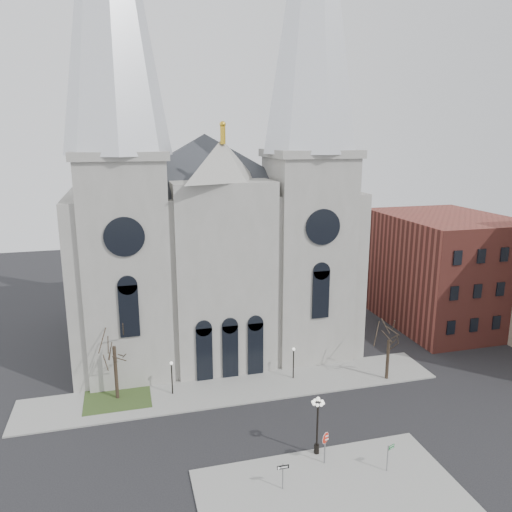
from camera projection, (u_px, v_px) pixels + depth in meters
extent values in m
plane|color=black|center=(268.00, 458.00, 37.68)|extent=(160.00, 160.00, 0.00)
cube|color=gray|center=(332.00, 495.00, 33.73)|extent=(18.00, 10.00, 0.14)
cube|color=gray|center=(236.00, 388.00, 47.99)|extent=(40.00, 6.00, 0.14)
cube|color=#33491F|center=(118.00, 398.00, 46.14)|extent=(6.00, 5.00, 0.18)
cube|color=gray|center=(207.00, 262.00, 59.98)|extent=(30.00, 24.00, 18.00)
pyramid|color=#2D3035|center=(204.00, 134.00, 56.48)|extent=(33.00, 26.40, 6.00)
cube|color=gray|center=(126.00, 269.00, 49.13)|extent=(8.00, 8.00, 22.00)
cylinder|color=black|center=(124.00, 237.00, 44.39)|extent=(3.60, 0.30, 3.60)
cube|color=gray|center=(307.00, 257.00, 53.94)|extent=(8.00, 8.00, 22.00)
cylinder|color=black|center=(323.00, 227.00, 49.21)|extent=(3.60, 0.30, 3.60)
cube|color=gray|center=(224.00, 278.00, 50.42)|extent=(10.00, 5.00, 19.50)
pyramid|color=gray|center=(222.00, 160.00, 47.67)|extent=(11.00, 5.00, 4.00)
cube|color=brown|center=(443.00, 269.00, 64.30)|extent=(14.00, 18.00, 14.00)
cylinder|color=black|center=(116.00, 373.00, 45.54)|extent=(0.32, 0.32, 5.25)
cylinder|color=black|center=(388.00, 360.00, 49.44)|extent=(0.32, 0.32, 4.20)
cylinder|color=black|center=(172.00, 379.00, 46.57)|extent=(0.12, 0.12, 3.00)
sphere|color=white|center=(171.00, 363.00, 46.20)|extent=(0.32, 0.32, 0.32)
cylinder|color=black|center=(293.00, 364.00, 49.61)|extent=(0.12, 0.12, 3.00)
sphere|color=white|center=(294.00, 349.00, 49.24)|extent=(0.32, 0.32, 0.32)
cylinder|color=slate|center=(325.00, 448.00, 36.68)|extent=(0.10, 0.10, 2.46)
cylinder|color=red|center=(325.00, 438.00, 36.48)|extent=(0.84, 0.25, 0.86)
cylinder|color=white|center=(325.00, 438.00, 36.48)|extent=(0.90, 0.25, 0.92)
cube|color=white|center=(325.00, 436.00, 36.45)|extent=(0.46, 0.14, 0.11)
cube|color=white|center=(325.00, 439.00, 36.52)|extent=(0.52, 0.15, 0.11)
cylinder|color=black|center=(317.00, 429.00, 37.63)|extent=(0.15, 0.15, 4.17)
cylinder|color=black|center=(317.00, 449.00, 38.03)|extent=(0.40, 0.40, 0.73)
sphere|color=white|center=(318.00, 399.00, 37.04)|extent=(0.29, 0.29, 0.29)
cylinder|color=slate|center=(283.00, 476.00, 34.03)|extent=(0.08, 0.08, 1.95)
cube|color=black|center=(283.00, 467.00, 33.85)|extent=(0.85, 0.07, 0.28)
cylinder|color=slate|center=(387.00, 458.00, 35.86)|extent=(0.08, 0.08, 2.06)
cube|color=#0D5D21|center=(391.00, 446.00, 35.83)|extent=(0.55, 0.23, 0.14)
cube|color=#0D5D21|center=(391.00, 448.00, 35.88)|extent=(0.55, 0.23, 0.14)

